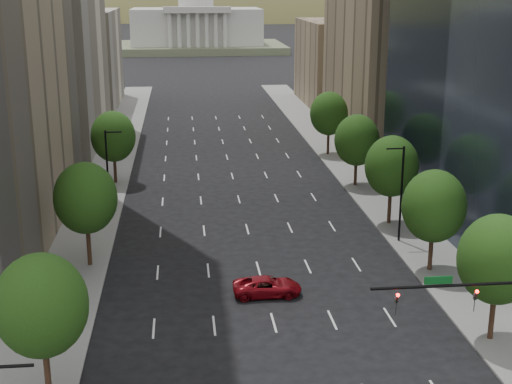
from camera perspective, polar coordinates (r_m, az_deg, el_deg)
name	(u,v)px	position (r m, az deg, el deg)	size (l,w,h in m)	color
sidewalk_left	(84,234)	(69.74, -13.51, -3.26)	(6.00, 200.00, 0.15)	slate
sidewalk_right	(403,223)	(72.35, 11.63, -2.43)	(6.00, 200.00, 0.15)	slate
midrise_cream_left	(46,22)	(110.01, -16.35, 12.84)	(14.00, 30.00, 35.00)	beige
filler_left	(80,59)	(143.17, -13.81, 10.26)	(14.00, 26.00, 18.00)	beige
parking_tan_right	(390,38)	(109.97, 10.63, 11.90)	(14.00, 30.00, 30.00)	#8C7759
filler_right	(340,63)	(142.43, 6.72, 10.17)	(14.00, 26.00, 16.00)	#8C7759
tree_right_1	(498,259)	(48.90, 18.65, -5.10)	(5.20, 5.20, 8.75)	#382316
tree_right_2	(434,206)	(59.41, 13.96, -1.10)	(5.20, 5.20, 8.61)	#382316
tree_right_3	(392,166)	(70.29, 10.73, 2.02)	(5.20, 5.20, 8.89)	#382316
tree_right_4	(357,140)	(83.54, 8.02, 4.09)	(5.20, 5.20, 8.46)	#382316
tree_right_5	(329,114)	(98.79, 5.82, 6.21)	(5.20, 5.20, 8.75)	#382316
tree_left_0	(41,306)	(41.74, -16.69, -8.65)	(5.20, 5.20, 8.75)	#382316
tree_left_1	(86,198)	(60.20, -13.39, -0.48)	(5.20, 5.20, 8.97)	#382316
tree_left_2	(113,137)	(85.36, -11.28, 4.34)	(5.20, 5.20, 8.68)	#382316
streetlight_rn	(401,191)	(65.79, 11.43, 0.05)	(1.70, 0.20, 9.00)	black
streetlight_ln	(108,171)	(72.88, -11.67, 1.62)	(1.70, 0.20, 9.00)	black
traffic_signal	(483,311)	(42.73, 17.59, -8.99)	(9.12, 0.40, 7.38)	black
capitol	(196,26)	(255.40, -4.75, 13.01)	(60.00, 40.00, 35.20)	#596647
foothills	(229,59)	(609.01, -2.16, 10.54)	(720.00, 413.00, 263.00)	olive
car_red_far	(267,286)	(54.88, 0.90, -7.51)	(2.41, 5.22, 1.45)	maroon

